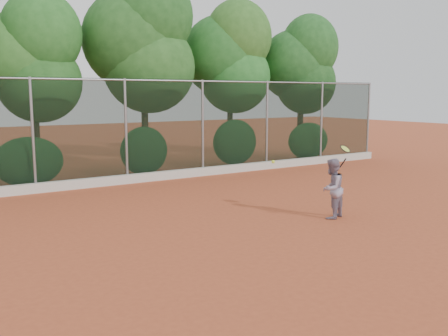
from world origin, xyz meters
TOP-DOWN VIEW (x-y plane):
  - ground at (0.00, 0.00)m, footprint 80.00×80.00m
  - concrete_curb at (0.00, 6.82)m, footprint 24.00×0.20m
  - tennis_player at (2.24, -0.34)m, footprint 0.86×0.76m
  - chainlink_fence at (-0.00, 7.00)m, footprint 24.09×0.09m
  - foliage_backdrop at (-0.55, 8.98)m, footprint 23.70×3.63m
  - tennis_racket at (2.61, -0.37)m, footprint 0.31×0.29m
  - tennis_ball_in_flight at (0.25, -0.54)m, footprint 0.07×0.07m

SIDE VIEW (x-z plane):
  - ground at x=0.00m, z-range 0.00..0.00m
  - concrete_curb at x=0.00m, z-range 0.00..0.30m
  - tennis_player at x=2.24m, z-range 0.00..1.46m
  - tennis_ball_in_flight at x=0.25m, z-range 1.52..1.59m
  - tennis_racket at x=2.61m, z-range 1.36..1.92m
  - chainlink_fence at x=0.00m, z-range 0.11..3.61m
  - foliage_backdrop at x=-0.55m, z-range 0.63..8.18m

